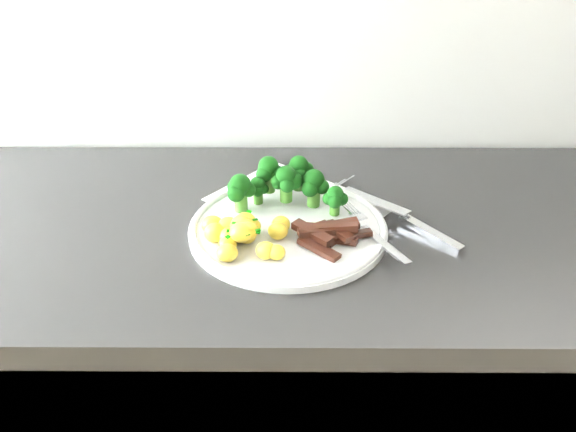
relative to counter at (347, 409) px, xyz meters
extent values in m
cube|color=black|center=(0.00, 0.01, 0.00)|extent=(2.33, 0.58, 0.87)
cube|color=white|center=(-0.10, 0.07, 0.44)|extent=(0.34, 0.33, 0.00)
cube|color=slate|center=(-0.04, 0.12, 0.44)|extent=(0.08, 0.10, 0.00)
cube|color=slate|center=(-0.05, 0.11, 0.44)|extent=(0.08, 0.10, 0.00)
cube|color=slate|center=(-0.07, 0.09, 0.44)|extent=(0.08, 0.10, 0.00)
cube|color=slate|center=(-0.08, 0.08, 0.44)|extent=(0.08, 0.09, 0.00)
cube|color=slate|center=(-0.10, 0.07, 0.44)|extent=(0.07, 0.09, 0.00)
cube|color=slate|center=(-0.12, 0.06, 0.44)|extent=(0.07, 0.08, 0.00)
cube|color=slate|center=(-0.13, 0.04, 0.44)|extent=(0.07, 0.08, 0.00)
cube|color=slate|center=(-0.15, 0.03, 0.44)|extent=(0.06, 0.08, 0.00)
cylinder|color=white|center=(-0.12, -0.02, 0.44)|extent=(0.31, 0.31, 0.01)
torus|color=white|center=(-0.12, -0.02, 0.45)|extent=(0.31, 0.31, 0.01)
cylinder|color=#33661C|center=(-0.12, 0.04, 0.47)|extent=(0.02, 0.02, 0.03)
sphere|color=black|center=(-0.11, 0.04, 0.50)|extent=(0.03, 0.03, 0.03)
sphere|color=black|center=(-0.12, 0.05, 0.50)|extent=(0.03, 0.03, 0.03)
sphere|color=black|center=(-0.13, 0.04, 0.50)|extent=(0.02, 0.02, 0.02)
sphere|color=black|center=(-0.12, 0.03, 0.50)|extent=(0.02, 0.02, 0.02)
sphere|color=black|center=(-0.12, 0.04, 0.51)|extent=(0.03, 0.03, 0.03)
cylinder|color=#33661C|center=(-0.08, 0.04, 0.47)|extent=(0.02, 0.02, 0.03)
sphere|color=black|center=(-0.06, 0.04, 0.49)|extent=(0.02, 0.02, 0.02)
sphere|color=black|center=(-0.08, 0.05, 0.49)|extent=(0.03, 0.03, 0.03)
sphere|color=black|center=(-0.08, 0.03, 0.49)|extent=(0.03, 0.03, 0.03)
sphere|color=black|center=(-0.08, 0.04, 0.50)|extent=(0.03, 0.03, 0.03)
cylinder|color=#33661C|center=(-0.17, 0.05, 0.46)|extent=(0.02, 0.02, 0.02)
sphere|color=black|center=(-0.16, 0.05, 0.48)|extent=(0.02, 0.02, 0.02)
sphere|color=black|center=(-0.17, 0.06, 0.48)|extent=(0.02, 0.02, 0.02)
sphere|color=black|center=(-0.18, 0.05, 0.48)|extent=(0.02, 0.02, 0.02)
sphere|color=black|center=(-0.17, 0.04, 0.48)|extent=(0.02, 0.02, 0.02)
sphere|color=black|center=(-0.17, 0.05, 0.49)|extent=(0.03, 0.03, 0.03)
cylinder|color=#33661C|center=(-0.10, 0.08, 0.47)|extent=(0.02, 0.02, 0.03)
sphere|color=black|center=(-0.09, 0.08, 0.50)|extent=(0.03, 0.03, 0.03)
sphere|color=black|center=(-0.10, 0.09, 0.50)|extent=(0.02, 0.02, 0.02)
sphere|color=black|center=(-0.11, 0.08, 0.50)|extent=(0.02, 0.02, 0.02)
sphere|color=black|center=(-0.10, 0.07, 0.49)|extent=(0.02, 0.02, 0.02)
sphere|color=black|center=(-0.10, 0.08, 0.51)|extent=(0.03, 0.03, 0.03)
cylinder|color=#33661C|center=(-0.15, 0.07, 0.47)|extent=(0.02, 0.02, 0.03)
sphere|color=black|center=(-0.14, 0.07, 0.50)|extent=(0.03, 0.03, 0.03)
sphere|color=black|center=(-0.16, 0.08, 0.50)|extent=(0.02, 0.02, 0.02)
sphere|color=black|center=(-0.16, 0.06, 0.50)|extent=(0.03, 0.03, 0.03)
sphere|color=black|center=(-0.15, 0.07, 0.51)|extent=(0.03, 0.03, 0.03)
cylinder|color=#33661C|center=(-0.04, 0.01, 0.46)|extent=(0.02, 0.02, 0.02)
sphere|color=black|center=(-0.03, 0.01, 0.48)|extent=(0.02, 0.02, 0.02)
sphere|color=black|center=(-0.04, 0.02, 0.48)|extent=(0.02, 0.02, 0.02)
sphere|color=black|center=(-0.05, 0.01, 0.48)|extent=(0.02, 0.02, 0.02)
sphere|color=black|center=(-0.04, 0.00, 0.48)|extent=(0.02, 0.02, 0.02)
sphere|color=black|center=(-0.04, 0.01, 0.49)|extent=(0.03, 0.03, 0.03)
cylinder|color=#33661C|center=(-0.20, 0.02, 0.47)|extent=(0.02, 0.02, 0.03)
sphere|color=black|center=(-0.18, 0.03, 0.49)|extent=(0.02, 0.02, 0.02)
sphere|color=black|center=(-0.21, 0.03, 0.49)|extent=(0.03, 0.03, 0.03)
sphere|color=black|center=(-0.20, 0.01, 0.49)|extent=(0.03, 0.03, 0.03)
sphere|color=black|center=(-0.20, 0.02, 0.50)|extent=(0.03, 0.03, 0.03)
ellipsoid|color=yellow|center=(-0.19, -0.06, 0.46)|extent=(0.03, 0.03, 0.03)
ellipsoid|color=yellow|center=(-0.15, -0.11, 0.46)|extent=(0.03, 0.03, 0.03)
ellipsoid|color=yellow|center=(-0.21, -0.09, 0.46)|extent=(0.03, 0.03, 0.02)
ellipsoid|color=yellow|center=(-0.18, -0.06, 0.46)|extent=(0.03, 0.03, 0.03)
ellipsoid|color=yellow|center=(-0.18, -0.07, 0.46)|extent=(0.03, 0.03, 0.03)
ellipsoid|color=yellow|center=(-0.24, -0.04, 0.46)|extent=(0.03, 0.03, 0.03)
ellipsoid|color=yellow|center=(-0.21, -0.07, 0.46)|extent=(0.03, 0.03, 0.03)
ellipsoid|color=yellow|center=(-0.17, -0.04, 0.46)|extent=(0.03, 0.03, 0.03)
ellipsoid|color=yellow|center=(-0.21, -0.05, 0.46)|extent=(0.03, 0.02, 0.02)
ellipsoid|color=yellow|center=(-0.18, -0.08, 0.48)|extent=(0.03, 0.03, 0.03)
ellipsoid|color=yellow|center=(-0.14, -0.11, 0.46)|extent=(0.03, 0.02, 0.02)
ellipsoid|color=yellow|center=(-0.19, -0.07, 0.48)|extent=(0.03, 0.03, 0.03)
ellipsoid|color=yellow|center=(-0.18, -0.06, 0.48)|extent=(0.03, 0.03, 0.03)
ellipsoid|color=yellow|center=(-0.18, -0.05, 0.48)|extent=(0.03, 0.02, 0.02)
ellipsoid|color=yellow|center=(-0.13, -0.04, 0.46)|extent=(0.03, 0.03, 0.03)
ellipsoid|color=yellow|center=(-0.18, -0.05, 0.48)|extent=(0.03, 0.03, 0.03)
ellipsoid|color=yellow|center=(-0.19, -0.08, 0.48)|extent=(0.03, 0.03, 0.02)
ellipsoid|color=yellow|center=(-0.21, -0.12, 0.46)|extent=(0.03, 0.03, 0.03)
ellipsoid|color=yellow|center=(-0.21, -0.05, 0.46)|extent=(0.03, 0.03, 0.03)
ellipsoid|color=yellow|center=(-0.23, -0.06, 0.46)|extent=(0.03, 0.03, 0.03)
ellipsoid|color=yellow|center=(-0.19, -0.07, 0.48)|extent=(0.03, 0.03, 0.03)
ellipsoid|color=yellow|center=(-0.13, -0.06, 0.46)|extent=(0.03, 0.03, 0.03)
ellipsoid|color=yellow|center=(-0.19, -0.09, 0.48)|extent=(0.03, 0.03, 0.03)
ellipsoid|color=yellow|center=(-0.18, -0.07, 0.48)|extent=(0.03, 0.03, 0.03)
cube|color=#076202|center=(-0.18, -0.07, 0.48)|extent=(0.01, 0.01, 0.00)
cube|color=#076202|center=(-0.19, -0.08, 0.48)|extent=(0.01, 0.01, 0.00)
cube|color=#076202|center=(-0.19, -0.07, 0.48)|extent=(0.01, 0.01, 0.00)
cube|color=#076202|center=(-0.20, -0.07, 0.49)|extent=(0.01, 0.01, 0.00)
cube|color=#076202|center=(-0.20, -0.10, 0.48)|extent=(0.01, 0.01, 0.00)
cube|color=#076202|center=(-0.16, -0.09, 0.49)|extent=(0.01, 0.01, 0.00)
cube|color=#076202|center=(-0.19, -0.06, 0.49)|extent=(0.01, 0.01, 0.00)
cube|color=#076202|center=(-0.18, -0.03, 0.48)|extent=(0.01, 0.01, 0.00)
cube|color=#076202|center=(-0.21, -0.08, 0.48)|extent=(0.01, 0.01, 0.00)
cube|color=#076202|center=(-0.17, -0.07, 0.49)|extent=(0.01, 0.01, 0.00)
cube|color=#076202|center=(-0.18, -0.07, 0.48)|extent=(0.01, 0.01, 0.00)
cube|color=#076202|center=(-0.17, -0.08, 0.48)|extent=(0.01, 0.01, 0.00)
cube|color=#076202|center=(-0.16, -0.10, 0.49)|extent=(0.01, 0.01, 0.00)
cube|color=#076202|center=(-0.18, -0.10, 0.48)|extent=(0.01, 0.01, 0.00)
cube|color=black|center=(-0.07, -0.05, 0.45)|extent=(0.06, 0.04, 0.01)
cube|color=black|center=(-0.07, -0.09, 0.45)|extent=(0.07, 0.06, 0.01)
cube|color=black|center=(-0.03, -0.06, 0.45)|extent=(0.07, 0.03, 0.01)
cube|color=black|center=(-0.07, -0.06, 0.46)|extent=(0.06, 0.05, 0.01)
cube|color=black|center=(-0.05, -0.07, 0.46)|extent=(0.07, 0.04, 0.01)
cube|color=black|center=(-0.06, -0.05, 0.45)|extent=(0.04, 0.06, 0.01)
cube|color=black|center=(-0.04, -0.05, 0.46)|extent=(0.07, 0.03, 0.02)
cube|color=black|center=(-0.07, -0.06, 0.46)|extent=(0.08, 0.03, 0.01)
cube|color=black|center=(-0.05, -0.06, 0.47)|extent=(0.07, 0.02, 0.02)
cube|color=black|center=(-0.07, -0.05, 0.46)|extent=(0.07, 0.02, 0.01)
cube|color=black|center=(-0.04, -0.06, 0.46)|extent=(0.05, 0.06, 0.01)
cube|color=black|center=(-0.08, -0.07, 0.46)|extent=(0.06, 0.06, 0.02)
cube|color=silver|center=(0.02, -0.09, 0.46)|extent=(0.06, 0.12, 0.02)
cube|color=silver|center=(-0.01, -0.01, 0.46)|extent=(0.03, 0.03, 0.01)
cylinder|color=silver|center=(-0.01, 0.02, 0.46)|extent=(0.02, 0.04, 0.00)
cylinder|color=silver|center=(-0.02, 0.02, 0.46)|extent=(0.02, 0.04, 0.00)
cylinder|color=silver|center=(-0.02, 0.01, 0.46)|extent=(0.02, 0.04, 0.00)
cylinder|color=silver|center=(-0.03, 0.01, 0.46)|extent=(0.02, 0.04, 0.00)
cube|color=silver|center=(0.03, 0.05, 0.45)|extent=(0.11, 0.12, 0.01)
cube|color=silver|center=(0.10, -0.04, 0.44)|extent=(0.09, 0.10, 0.02)
camera|label=1|loc=(-0.11, -0.80, 0.94)|focal=36.31mm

